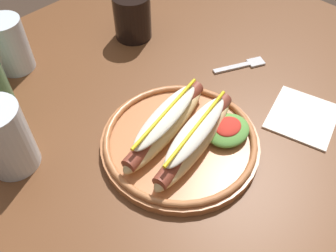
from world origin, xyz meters
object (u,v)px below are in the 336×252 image
soda_cup (132,17)px  napkin (303,117)px  hot_dog_plate (182,136)px  water_cup (10,45)px  extra_cup (4,139)px  fork (243,65)px

soda_cup → napkin: (0.05, -0.43, -0.05)m
hot_dog_plate → water_cup: water_cup is taller
extra_cup → soda_cup: bearing=18.5°
water_cup → hot_dog_plate: bearing=-77.4°
hot_dog_plate → water_cup: size_ratio=2.42×
extra_cup → napkin: bearing=-34.3°
fork → soda_cup: (-0.09, 0.26, 0.05)m
hot_dog_plate → water_cup: (-0.09, 0.41, 0.03)m
soda_cup → extra_cup: 0.42m
fork → water_cup: size_ratio=0.99×
water_cup → napkin: water_cup is taller
fork → soda_cup: size_ratio=1.10×
water_cup → napkin: bearing=-60.0°
extra_cup → hot_dog_plate: bearing=-38.5°
soda_cup → water_cup: water_cup is taller
hot_dog_plate → fork: bearing=12.0°
hot_dog_plate → extra_cup: (-0.23, 0.18, 0.04)m
extra_cup → napkin: 0.54m
fork → napkin: same height
water_cup → napkin: 0.62m
fork → extra_cup: 0.51m
fork → hot_dog_plate: bearing=-141.2°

